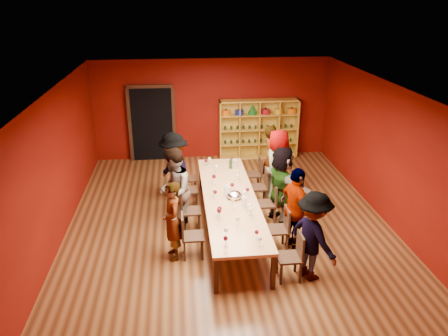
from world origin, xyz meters
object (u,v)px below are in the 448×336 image
Objects in this scene: chair_person_right_2 at (269,201)px; chair_person_right_3 at (262,185)px; shelving_unit at (258,126)px; person_left_1 at (172,221)px; person_right_1 at (296,209)px; tasting_table at (230,199)px; person_left_3 at (174,171)px; chair_person_right_1 at (281,226)px; person_right_3 at (278,168)px; chair_person_left_3 at (186,188)px; chair_person_left_4 at (185,176)px; chair_person_right_0 at (294,254)px; spittoon_bowl at (234,195)px; chair_person_left_1 at (189,234)px; person_right_4 at (271,158)px; chair_person_right_4 at (256,172)px; wine_bottle at (231,164)px; person_left_4 at (174,166)px; person_right_2 at (282,185)px; person_left_2 at (174,191)px; person_right_0 at (313,236)px; chair_person_left_2 at (187,208)px.

chair_person_right_2 is 1.00× the size of chair_person_right_3.
shelving_unit is 2.70× the size of chair_person_right_3.
person_right_1 is (2.38, 0.08, 0.08)m from person_left_1.
person_left_3 is (-1.16, 1.11, 0.23)m from tasting_table.
person_right_3 is at bearing 79.79° from chair_person_right_1.
chair_person_left_4 is (0.00, 0.68, 0.00)m from chair_person_left_3.
chair_person_right_3 is (0.00, 2.98, 0.00)m from chair_person_right_0.
spittoon_bowl is at bearing 37.17° from person_right_1.
person_left_3 is 2.08× the size of chair_person_right_2.
person_right_3 reaches higher than chair_person_left_1.
shelving_unit is 2.70× the size of chair_person_left_4.
chair_person_left_1 is at bearing -90.00° from chair_person_left_4.
person_right_4 reaches higher than chair_person_left_4.
person_right_3 is at bearing -18.39° from person_right_1.
person_left_3 is at bearing 168.35° from person_left_1.
person_left_3 reaches higher than person_right_1.
wine_bottle is (-0.70, -0.31, 0.37)m from chair_person_right_4.
person_left_3 is 3.10m from person_right_1.
chair_person_right_3 is (1.82, -0.02, 0.00)m from chair_person_left_3.
person_left_1 reaches higher than chair_person_right_2.
person_right_2 is at bearing 50.16° from person_left_4.
person_right_3 reaches higher than chair_person_right_0.
person_right_4 reaches higher than chair_person_right_4.
person_left_2 is 6.17× the size of wine_bottle.
person_left_3 is 0.85m from chair_person_left_4.
chair_person_right_1 is 0.51× the size of person_right_2.
chair_person_left_1 is at bearing -146.41° from chair_person_right_2.
person_left_1 is 0.84× the size of person_left_3.
wine_bottle is (-0.70, 3.47, 0.37)m from chair_person_right_0.
chair_person_left_3 is 3.71m from person_right_0.
chair_person_left_2 is (-2.31, -4.27, -0.49)m from shelving_unit.
spittoon_bowl is 1.06× the size of wine_bottle.
chair_person_right_3 is 0.79m from chair_person_right_4.
chair_person_right_2 is at bearing -26.37° from chair_person_left_3.
person_right_0 reaches higher than chair_person_left_4.
person_right_3 is at bearing 45.09° from spittoon_bowl.
tasting_table is at bearing -129.89° from chair_person_right_3.
chair_person_left_3 is 2.79× the size of spittoon_bowl.
chair_person_left_1 is 1.00× the size of chair_person_left_2.
person_left_3 is 1.08× the size of person_right_4.
chair_person_left_1 is 1.00× the size of chair_person_left_3.
person_left_3 is at bearing 103.22° from chair_person_left_2.
chair_person_left_1 and chair_person_left_2 have the same top height.
chair_person_right_4 is 2.79× the size of spittoon_bowl.
chair_person_left_4 is 2.97× the size of wine_bottle.
chair_person_left_1 is 0.57× the size of person_left_1.
wine_bottle is (0.12, 1.67, 0.04)m from spittoon_bowl.
shelving_unit is 1.30× the size of person_left_3.
person_right_0 is at bearing -83.70° from chair_person_right_3.
person_left_4 is 1.74× the size of chair_person_right_1.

